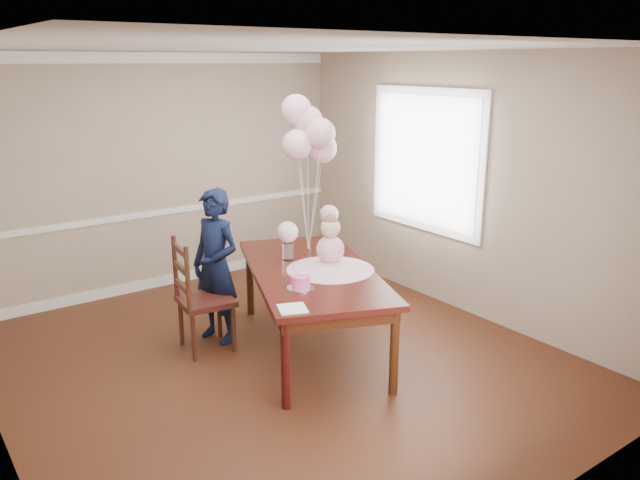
% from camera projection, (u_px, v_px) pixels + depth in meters
% --- Properties ---
extents(floor, '(4.50, 5.00, 0.00)m').
position_uv_depth(floor, '(281.00, 361.00, 5.59)').
color(floor, '#35180D').
rests_on(floor, ground).
extents(ceiling, '(4.50, 5.00, 0.02)m').
position_uv_depth(ceiling, '(275.00, 47.00, 4.85)').
color(ceiling, silver).
rests_on(ceiling, wall_back).
extents(wall_back, '(4.50, 0.02, 2.70)m').
position_uv_depth(wall_back, '(162.00, 174.00, 7.16)').
color(wall_back, gray).
rests_on(wall_back, floor).
extents(wall_front, '(4.50, 0.02, 2.70)m').
position_uv_depth(wall_front, '(532.00, 307.00, 3.28)').
color(wall_front, gray).
rests_on(wall_front, floor).
extents(wall_right, '(0.02, 5.00, 2.70)m').
position_uv_depth(wall_right, '(461.00, 185.00, 6.49)').
color(wall_right, gray).
rests_on(wall_right, floor).
extents(chair_rail_trim, '(4.50, 0.02, 0.07)m').
position_uv_depth(chair_rail_trim, '(165.00, 212.00, 7.28)').
color(chair_rail_trim, white).
rests_on(chair_rail_trim, wall_back).
extents(crown_molding, '(4.50, 0.02, 0.12)m').
position_uv_depth(crown_molding, '(154.00, 58.00, 6.80)').
color(crown_molding, white).
rests_on(crown_molding, wall_back).
extents(baseboard_trim, '(4.50, 0.02, 0.12)m').
position_uv_depth(baseboard_trim, '(170.00, 279.00, 7.51)').
color(baseboard_trim, silver).
rests_on(baseboard_trim, floor).
extents(window_frame, '(0.02, 1.66, 1.56)m').
position_uv_depth(window_frame, '(426.00, 160.00, 6.81)').
color(window_frame, white).
rests_on(window_frame, wall_right).
extents(window_blinds, '(0.01, 1.50, 1.40)m').
position_uv_depth(window_blinds, '(424.00, 160.00, 6.80)').
color(window_blinds, silver).
rests_on(window_blinds, wall_right).
extents(dining_table_top, '(1.75, 2.34, 0.05)m').
position_uv_depth(dining_table_top, '(312.00, 272.00, 5.64)').
color(dining_table_top, black).
rests_on(dining_table_top, table_leg_fl).
extents(table_apron, '(1.62, 2.20, 0.10)m').
position_uv_depth(table_apron, '(312.00, 280.00, 5.66)').
color(table_apron, black).
rests_on(table_apron, table_leg_fl).
extents(table_leg_fl, '(0.10, 0.10, 0.73)m').
position_uv_depth(table_leg_fl, '(286.00, 365.00, 4.75)').
color(table_leg_fl, black).
rests_on(table_leg_fl, floor).
extents(table_leg_fr, '(0.10, 0.10, 0.73)m').
position_uv_depth(table_leg_fr, '(394.00, 352.00, 4.96)').
color(table_leg_fr, black).
rests_on(table_leg_fr, floor).
extents(table_leg_bl, '(0.10, 0.10, 0.73)m').
position_uv_depth(table_leg_bl, '(250.00, 281.00, 6.55)').
color(table_leg_bl, black).
rests_on(table_leg_bl, floor).
extents(table_leg_br, '(0.10, 0.10, 0.73)m').
position_uv_depth(table_leg_br, '(331.00, 275.00, 6.75)').
color(table_leg_br, black).
rests_on(table_leg_br, floor).
extents(baby_skirt, '(1.04, 1.04, 0.10)m').
position_uv_depth(baby_skirt, '(330.00, 264.00, 5.61)').
color(baby_skirt, '#DBA1B5').
rests_on(baby_skirt, dining_table_top).
extents(baby_torso, '(0.25, 0.25, 0.25)m').
position_uv_depth(baby_torso, '(330.00, 249.00, 5.57)').
color(baby_torso, pink).
rests_on(baby_torso, baby_skirt).
extents(baby_head, '(0.18, 0.18, 0.18)m').
position_uv_depth(baby_head, '(330.00, 228.00, 5.52)').
color(baby_head, beige).
rests_on(baby_head, baby_torso).
extents(baby_hair, '(0.13, 0.13, 0.13)m').
position_uv_depth(baby_hair, '(330.00, 221.00, 5.50)').
color(baby_hair, brown).
rests_on(baby_hair, baby_head).
extents(cake_platter, '(0.30, 0.30, 0.01)m').
position_uv_depth(cake_platter, '(301.00, 288.00, 5.15)').
color(cake_platter, silver).
rests_on(cake_platter, dining_table_top).
extents(birthday_cake, '(0.20, 0.20, 0.10)m').
position_uv_depth(birthday_cake, '(301.00, 282.00, 5.13)').
color(birthday_cake, '#ED4A94').
rests_on(birthday_cake, cake_platter).
extents(cake_flower_a, '(0.03, 0.03, 0.03)m').
position_uv_depth(cake_flower_a, '(301.00, 274.00, 5.11)').
color(cake_flower_a, white).
rests_on(cake_flower_a, birthday_cake).
extents(cake_flower_b, '(0.03, 0.03, 0.03)m').
position_uv_depth(cake_flower_b, '(304.00, 273.00, 5.14)').
color(cake_flower_b, white).
rests_on(cake_flower_b, birthday_cake).
extents(rose_vase_near, '(0.14, 0.14, 0.17)m').
position_uv_depth(rose_vase_near, '(288.00, 251.00, 5.87)').
color(rose_vase_near, white).
rests_on(rose_vase_near, dining_table_top).
extents(roses_near, '(0.20, 0.20, 0.20)m').
position_uv_depth(roses_near, '(288.00, 232.00, 5.82)').
color(roses_near, silver).
rests_on(roses_near, rose_vase_near).
extents(rose_vase_far, '(0.14, 0.14, 0.17)m').
position_uv_depth(rose_vase_far, '(329.00, 232.00, 6.54)').
color(rose_vase_far, silver).
rests_on(rose_vase_far, dining_table_top).
extents(roses_far, '(0.20, 0.20, 0.20)m').
position_uv_depth(roses_far, '(329.00, 214.00, 6.48)').
color(roses_far, silver).
rests_on(roses_far, rose_vase_far).
extents(napkin, '(0.27, 0.27, 0.01)m').
position_uv_depth(napkin, '(292.00, 309.00, 4.72)').
color(napkin, white).
rests_on(napkin, dining_table_top).
extents(balloon_weight, '(0.05, 0.05, 0.02)m').
position_uv_depth(balloon_weight, '(309.00, 249.00, 6.19)').
color(balloon_weight, silver).
rests_on(balloon_weight, dining_table_top).
extents(balloon_a, '(0.29, 0.29, 0.29)m').
position_uv_depth(balloon_a, '(297.00, 145.00, 5.88)').
color(balloon_a, '#FFB4CE').
rests_on(balloon_a, balloon_ribbon_a).
extents(balloon_b, '(0.29, 0.29, 0.29)m').
position_uv_depth(balloon_b, '(320.00, 133.00, 5.85)').
color(balloon_b, '#E4A1B5').
rests_on(balloon_b, balloon_ribbon_b).
extents(balloon_c, '(0.29, 0.29, 0.29)m').
position_uv_depth(balloon_c, '(308.00, 121.00, 5.95)').
color(balloon_c, '#E19FB6').
rests_on(balloon_c, balloon_ribbon_c).
extents(balloon_d, '(0.29, 0.29, 0.29)m').
position_uv_depth(balloon_d, '(296.00, 110.00, 5.92)').
color(balloon_d, '#F7AFCA').
rests_on(balloon_d, balloon_ribbon_d).
extents(balloon_e, '(0.29, 0.29, 0.29)m').
position_uv_depth(balloon_e, '(322.00, 148.00, 6.04)').
color(balloon_e, '#FFB4CF').
rests_on(balloon_e, balloon_ribbon_e).
extents(balloon_ribbon_a, '(0.09, 0.04, 0.88)m').
position_uv_depth(balloon_ribbon_a, '(303.00, 206.00, 6.06)').
color(balloon_ribbon_a, white).
rests_on(balloon_ribbon_a, balloon_weight).
extents(balloon_ribbon_b, '(0.08, 0.09, 0.98)m').
position_uv_depth(balloon_ribbon_b, '(314.00, 201.00, 6.05)').
color(balloon_ribbon_b, white).
rests_on(balloon_ribbon_b, balloon_weight).
extents(balloon_ribbon_c, '(0.06, 0.09, 1.09)m').
position_uv_depth(balloon_ribbon_c, '(308.00, 194.00, 6.10)').
color(balloon_ribbon_c, white).
rests_on(balloon_ribbon_c, balloon_weight).
extents(balloon_ribbon_d, '(0.04, 0.13, 1.19)m').
position_uv_depth(balloon_ribbon_d, '(303.00, 189.00, 6.08)').
color(balloon_ribbon_d, white).
rests_on(balloon_ribbon_d, balloon_weight).
extents(balloon_ribbon_e, '(0.17, 0.02, 0.81)m').
position_uv_depth(balloon_ribbon_e, '(315.00, 207.00, 6.14)').
color(balloon_ribbon_e, white).
rests_on(balloon_ribbon_e, balloon_weight).
extents(dining_chair_seat, '(0.52, 0.52, 0.05)m').
position_uv_depth(dining_chair_seat, '(206.00, 301.00, 5.73)').
color(dining_chair_seat, black).
rests_on(dining_chair_seat, chair_leg_fl).
extents(chair_leg_fl, '(0.05, 0.05, 0.45)m').
position_uv_depth(chair_leg_fl, '(194.00, 337.00, 5.55)').
color(chair_leg_fl, '#37160F').
rests_on(chair_leg_fl, floor).
extents(chair_leg_fr, '(0.05, 0.05, 0.45)m').
position_uv_depth(chair_leg_fr, '(234.00, 329.00, 5.73)').
color(chair_leg_fr, '#35190E').
rests_on(chair_leg_fr, floor).
extents(chair_leg_bl, '(0.05, 0.05, 0.45)m').
position_uv_depth(chair_leg_bl, '(181.00, 322.00, 5.87)').
color(chair_leg_bl, black).
rests_on(chair_leg_bl, floor).
extents(chair_leg_br, '(0.05, 0.05, 0.45)m').
position_uv_depth(chair_leg_br, '(219.00, 315.00, 6.04)').
color(chair_leg_br, '#321B0D').
rests_on(chair_leg_br, floor).
extents(chair_back_post_l, '(0.05, 0.05, 0.59)m').
position_uv_depth(chair_back_post_l, '(188.00, 279.00, 5.39)').
color(chair_back_post_l, '#34190E').
rests_on(chair_back_post_l, dining_chair_seat).
extents(chair_back_post_r, '(0.05, 0.05, 0.59)m').
position_uv_depth(chair_back_post_r, '(175.00, 267.00, 5.71)').
color(chair_back_post_r, '#35110E').
rests_on(chair_back_post_r, dining_chair_seat).
extents(chair_slat_low, '(0.08, 0.42, 0.05)m').
position_uv_depth(chair_slat_low, '(182.00, 286.00, 5.58)').
color(chair_slat_low, '#3D1A10').
rests_on(chair_slat_low, dining_chair_seat).
extents(chair_slat_mid, '(0.08, 0.42, 0.05)m').
position_uv_depth(chair_slat_mid, '(181.00, 268.00, 5.53)').
color(chair_slat_mid, '#32190D').
rests_on(chair_slat_mid, dining_chair_seat).
extents(chair_slat_top, '(0.08, 0.42, 0.05)m').
position_uv_depth(chair_slat_top, '(180.00, 250.00, 5.49)').
color(chair_slat_top, '#32180D').
rests_on(chair_slat_top, dining_chair_seat).
extents(woman, '(0.50, 0.62, 1.48)m').
position_uv_depth(woman, '(216.00, 266.00, 5.86)').
color(woman, black).
rests_on(woman, floor).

